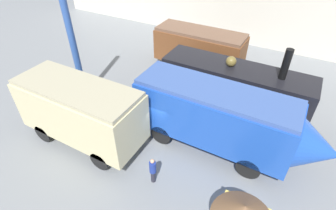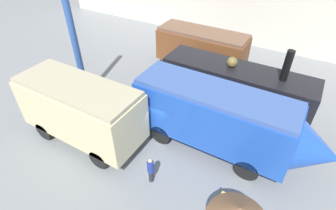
# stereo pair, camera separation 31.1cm
# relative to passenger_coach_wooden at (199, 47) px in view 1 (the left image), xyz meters

# --- Properties ---
(ground_plane) EXTENTS (80.00, 80.00, 0.00)m
(ground_plane) POSITION_rel_passenger_coach_wooden_xyz_m (0.78, -8.53, -2.05)
(ground_plane) COLOR gray
(passenger_coach_wooden) EXTENTS (7.19, 2.60, 3.43)m
(passenger_coach_wooden) POSITION_rel_passenger_coach_wooden_xyz_m (0.00, 0.00, 0.00)
(passenger_coach_wooden) COLOR brown
(passenger_coach_wooden) RESTS_ON ground_plane
(steam_locomotive) EXTENTS (9.41, 2.46, 5.14)m
(steam_locomotive) POSITION_rel_passenger_coach_wooden_xyz_m (4.25, -4.11, -0.03)
(steam_locomotive) COLOR black
(steam_locomotive) RESTS_ON ground_plane
(streamlined_locomotive) EXTENTS (10.42, 2.69, 3.89)m
(streamlined_locomotive) POSITION_rel_passenger_coach_wooden_xyz_m (4.97, -7.86, 0.26)
(streamlined_locomotive) COLOR blue
(streamlined_locomotive) RESTS_ON ground_plane
(passenger_coach_vintage) EXTENTS (7.18, 2.87, 3.83)m
(passenger_coach_vintage) POSITION_rel_passenger_coach_wooden_xyz_m (-2.40, -11.00, 0.21)
(passenger_coach_vintage) COLOR beige
(passenger_coach_vintage) RESTS_ON ground_plane
(visitor_person) EXTENTS (0.34, 0.34, 1.63)m
(visitor_person) POSITION_rel_passenger_coach_wooden_xyz_m (2.66, -11.68, -1.17)
(visitor_person) COLOR #262633
(visitor_person) RESTS_ON ground_plane
(support_pillar) EXTENTS (0.44, 0.44, 8.00)m
(support_pillar) POSITION_rel_passenger_coach_wooden_xyz_m (-5.69, -7.72, 1.95)
(support_pillar) COLOR #2D519E
(support_pillar) RESTS_ON ground_plane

